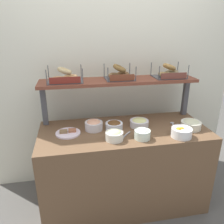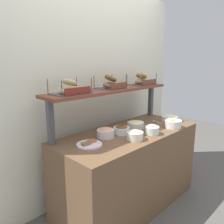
{
  "view_description": "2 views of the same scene",
  "coord_description": "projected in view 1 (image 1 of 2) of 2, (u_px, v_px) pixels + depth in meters",
  "views": [
    {
      "loc": [
        -0.48,
        -1.9,
        1.79
      ],
      "look_at": [
        -0.11,
        0.04,
        1.03
      ],
      "focal_mm": 36.1,
      "sensor_mm": 36.0,
      "label": 1
    },
    {
      "loc": [
        -1.73,
        -1.46,
        1.6
      ],
      "look_at": [
        -0.2,
        0.06,
        1.09
      ],
      "focal_mm": 36.45,
      "sensor_mm": 36.0,
      "label": 2
    }
  ],
  "objects": [
    {
      "name": "serving_spoon_by_edge",
      "position": [
        124.0,
        137.0,
        2.01
      ],
      "size": [
        0.13,
        0.14,
        0.01
      ],
      "color": "#B7B7BC",
      "rests_on": "deli_counter"
    },
    {
      "name": "upper_shelf",
      "position": [
        119.0,
        81.0,
        2.26
      ],
      "size": [
        1.58,
        0.32,
        0.03
      ],
      "primitive_type": "cube",
      "color": "brown",
      "rests_on": "shelf_riser_left"
    },
    {
      "name": "bowl_fruit_salad",
      "position": [
        181.0,
        132.0,
        2.01
      ],
      "size": [
        0.18,
        0.18,
        0.1
      ],
      "color": "white",
      "rests_on": "deli_counter"
    },
    {
      "name": "bagel_basket_everything",
      "position": [
        169.0,
        73.0,
        2.33
      ],
      "size": [
        0.32,
        0.25,
        0.15
      ],
      "color": "#4C4C51",
      "rests_on": "upper_shelf"
    },
    {
      "name": "bowl_lox_spread",
      "position": [
        94.0,
        125.0,
        2.15
      ],
      "size": [
        0.17,
        0.17,
        0.1
      ],
      "color": "silver",
      "rests_on": "deli_counter"
    },
    {
      "name": "back_wall",
      "position": [
        113.0,
        81.0,
        2.54
      ],
      "size": [
        2.82,
        0.06,
        2.4
      ],
      "primitive_type": "cube",
      "color": "silver",
      "rests_on": "ground_plane"
    },
    {
      "name": "bowl_potato_salad",
      "position": [
        191.0,
        124.0,
        2.17
      ],
      "size": [
        0.19,
        0.19,
        0.09
      ],
      "color": "silver",
      "rests_on": "deli_counter"
    },
    {
      "name": "bagel_basket_plain",
      "position": [
        65.0,
        77.0,
        2.15
      ],
      "size": [
        0.33,
        0.27,
        0.15
      ],
      "color": "#4C4C51",
      "rests_on": "upper_shelf"
    },
    {
      "name": "ground_plane",
      "position": [
        123.0,
        199.0,
        2.47
      ],
      "size": [
        8.0,
        8.0,
        0.0
      ],
      "primitive_type": "plane",
      "color": "#595651"
    },
    {
      "name": "serving_spoon_near_plate",
      "position": [
        173.0,
        124.0,
        2.26
      ],
      "size": [
        0.06,
        0.17,
        0.01
      ],
      "color": "#B7B7BC",
      "rests_on": "deli_counter"
    },
    {
      "name": "bowl_egg_salad",
      "position": [
        139.0,
        123.0,
        2.22
      ],
      "size": [
        0.18,
        0.18,
        0.08
      ],
      "color": "white",
      "rests_on": "deli_counter"
    },
    {
      "name": "bowl_chocolate_spread",
      "position": [
        114.0,
        125.0,
        2.15
      ],
      "size": [
        0.16,
        0.16,
        0.09
      ],
      "color": "white",
      "rests_on": "deli_counter"
    },
    {
      "name": "shelf_riser_right",
      "position": [
        185.0,
        97.0,
        2.47
      ],
      "size": [
        0.05,
        0.05,
        0.4
      ],
      "primitive_type": "cube",
      "color": "#4C4C51",
      "rests_on": "deli_counter"
    },
    {
      "name": "deli_counter",
      "position": [
        124.0,
        167.0,
        2.32
      ],
      "size": [
        1.62,
        0.7,
        0.85
      ],
      "primitive_type": "cube",
      "color": "brown",
      "rests_on": "ground_plane"
    },
    {
      "name": "bowl_scallion_spread",
      "position": [
        114.0,
        135.0,
        1.95
      ],
      "size": [
        0.16,
        0.16,
        0.1
      ],
      "color": "white",
      "rests_on": "deli_counter"
    },
    {
      "name": "bowl_cream_cheese",
      "position": [
        142.0,
        133.0,
        1.98
      ],
      "size": [
        0.14,
        0.14,
        0.1
      ],
      "color": "white",
      "rests_on": "deli_counter"
    },
    {
      "name": "serving_plate_white",
      "position": [
        68.0,
        133.0,
        2.08
      ],
      "size": [
        0.23,
        0.23,
        0.04
      ],
      "color": "white",
      "rests_on": "deli_counter"
    },
    {
      "name": "bagel_basket_cinnamon_raisin",
      "position": [
        119.0,
        74.0,
        2.25
      ],
      "size": [
        0.29,
        0.26,
        0.16
      ],
      "color": "#4C4C51",
      "rests_on": "upper_shelf"
    },
    {
      "name": "shelf_riser_left",
      "position": [
        44.0,
        106.0,
        2.21
      ],
      "size": [
        0.05,
        0.05,
        0.4
      ],
      "primitive_type": "cube",
      "color": "#4C4C51",
      "rests_on": "deli_counter"
    }
  ]
}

